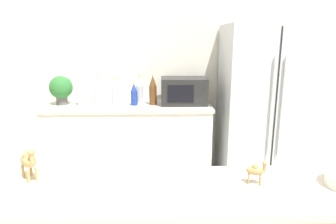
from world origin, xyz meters
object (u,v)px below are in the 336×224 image
potted_plant (61,88)px  microwave (184,91)px  back_bottle_1 (153,90)px  back_bottle_4 (98,92)px  back_bottle_3 (140,90)px  paper_towel_roll (82,93)px  back_bottle_0 (134,95)px  camel_figurine_second (29,160)px  camel_figurine (256,170)px  refrigerator (263,108)px  back_bottle_2 (115,92)px

potted_plant → microwave: bearing=0.5°
back_bottle_1 → back_bottle_4: (-0.59, 0.04, -0.02)m
microwave → back_bottle_3: size_ratio=1.60×
paper_towel_roll → back_bottle_0: 0.54m
back_bottle_4 → camel_figurine_second: (0.06, -1.88, 0.00)m
back_bottle_3 → back_bottle_4: size_ratio=1.08×
back_bottle_1 → back_bottle_3: size_ratio=1.07×
microwave → back_bottle_4: size_ratio=1.74×
potted_plant → camel_figurine: potted_plant is taller
potted_plant → back_bottle_3: (0.83, 0.07, -0.03)m
back_bottle_0 → back_bottle_3: 0.14m
paper_towel_roll → camel_figurine_second: (0.21, -1.81, 0.01)m
potted_plant → back_bottle_0: bearing=-4.1°
potted_plant → back_bottle_1: (0.97, -0.03, -0.02)m
potted_plant → back_bottle_3: size_ratio=1.02×
back_bottle_3 → back_bottle_1: bearing=-34.6°
refrigerator → back_bottle_1: size_ratio=5.47×
refrigerator → back_bottle_3: (-1.33, 0.13, 0.19)m
back_bottle_0 → camel_figurine_second: size_ratio=1.44×
microwave → camel_figurine: bearing=-85.0°
back_bottle_1 → back_bottle_2: size_ratio=1.15×
back_bottle_0 → back_bottle_4: size_ratio=0.87×
back_bottle_0 → paper_towel_roll: bearing=179.4°
back_bottle_3 → camel_figurine: 2.10m
refrigerator → back_bottle_4: refrigerator is taller
back_bottle_2 → back_bottle_4: bearing=-179.6°
microwave → back_bottle_0: size_ratio=2.01×
back_bottle_0 → camel_figurine_second: (-0.33, -1.81, 0.02)m
refrigerator → camel_figurine_second: (-1.71, -1.80, 0.18)m
back_bottle_2 → back_bottle_4: (-0.19, -0.00, -0.00)m
paper_towel_roll → back_bottle_2: size_ratio=0.91×
back_bottle_2 → camel_figurine_second: bearing=-93.9°
refrigerator → back_bottle_0: bearing=179.7°
potted_plant → back_bottle_0: size_ratio=1.27×
refrigerator → back_bottle_1: (-1.18, 0.03, 0.20)m
refrigerator → back_bottle_1: bearing=178.5°
back_bottle_4 → potted_plant: bearing=-178.1°
refrigerator → back_bottle_0: (-1.38, 0.01, 0.16)m
back_bottle_1 → camel_figurine_second: back_bottle_1 is taller
back_bottle_0 → back_bottle_1: size_ratio=0.75×
refrigerator → potted_plant: (-2.15, 0.06, 0.22)m
microwave → back_bottle_2: microwave is taller
refrigerator → camel_figurine_second: size_ratio=10.48×
potted_plant → back_bottle_1: size_ratio=0.95×
potted_plant → back_bottle_0: (0.77, -0.05, -0.06)m
back_bottle_0 → back_bottle_4: (-0.39, 0.07, 0.02)m
camel_figurine_second → microwave: bearing=65.4°
back_bottle_2 → camel_figurine: (0.90, -1.95, -0.03)m
back_bottle_3 → camel_figurine: size_ratio=2.63×
refrigerator → microwave: bearing=175.0°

